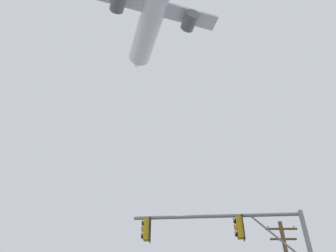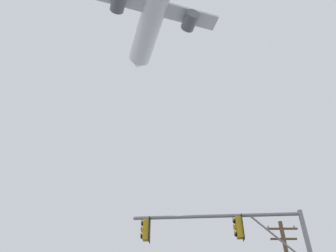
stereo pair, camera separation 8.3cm
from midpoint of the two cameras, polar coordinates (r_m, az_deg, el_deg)
name	(u,v)px [view 2 (the right image)]	position (r m, az deg, el deg)	size (l,w,h in m)	color
signal_pole_near	(246,249)	(14.40, 13.85, -20.44)	(7.31, 0.73, 6.58)	gray
airplane	(154,9)	(53.64, -2.38, 19.99)	(19.99, 25.88, 7.16)	white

